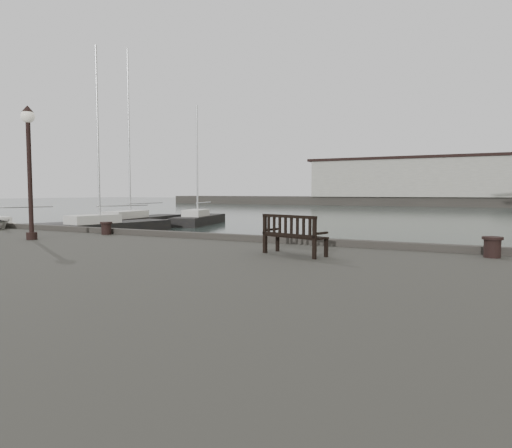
{
  "coord_description": "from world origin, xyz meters",
  "views": [
    {
      "loc": [
        5.38,
        -11.99,
        3.0
      ],
      "look_at": [
        -0.47,
        -0.5,
        2.1
      ],
      "focal_mm": 32.0,
      "sensor_mm": 36.0,
      "label": 1
    }
  ],
  "objects": [
    {
      "name": "breakwater",
      "position": [
        -4.56,
        92.0,
        4.3
      ],
      "size": [
        140.0,
        9.5,
        12.2
      ],
      "color": "#383530",
      "rests_on": "ground"
    },
    {
      "name": "ground",
      "position": [
        0.0,
        0.0,
        0.0
      ],
      "size": [
        400.0,
        400.0,
        0.0
      ],
      "primitive_type": "plane",
      "color": "black",
      "rests_on": "ground"
    },
    {
      "name": "bench",
      "position": [
        1.44,
        -2.33,
        1.85
      ],
      "size": [
        1.65,
        0.97,
        0.9
      ],
      "rotation": [
        0.0,
        0.0,
        -0.3
      ],
      "color": "black",
      "rests_on": "quay"
    },
    {
      "name": "bollard_left",
      "position": [
        -6.21,
        -0.5,
        1.77
      ],
      "size": [
        0.53,
        0.53,
        0.43
      ],
      "primitive_type": "cylinder",
      "rotation": [
        0.0,
        0.0,
        -0.4
      ],
      "color": "black",
      "rests_on": "quay"
    },
    {
      "name": "bollard_right",
      "position": [
        5.5,
        -0.71,
        1.79
      ],
      "size": [
        0.58,
        0.58,
        0.46
      ],
      "primitive_type": "cylinder",
      "rotation": [
        0.0,
        0.0,
        -0.4
      ],
      "color": "black",
      "rests_on": "quay"
    },
    {
      "name": "yacht_b",
      "position": [
        -22.32,
        18.83,
        0.25
      ],
      "size": [
        4.1,
        12.39,
        15.77
      ],
      "rotation": [
        0.0,
        0.0,
        0.12
      ],
      "color": "black",
      "rests_on": "ground"
    },
    {
      "name": "yacht_c",
      "position": [
        -19.26,
        12.42,
        0.24
      ],
      "size": [
        4.03,
        10.63,
        13.85
      ],
      "rotation": [
        0.0,
        0.0,
        -0.15
      ],
      "color": "black",
      "rests_on": "ground"
    },
    {
      "name": "yacht_d",
      "position": [
        -18.78,
        23.68,
        0.23
      ],
      "size": [
        4.66,
        9.43,
        11.53
      ],
      "rotation": [
        0.0,
        0.0,
        0.26
      ],
      "color": "black",
      "rests_on": "ground"
    },
    {
      "name": "pontoon",
      "position": [
        -20.0,
        10.0,
        0.25
      ],
      "size": [
        2.0,
        24.0,
        0.5
      ],
      "primitive_type": "cube",
      "color": "#ADABA0",
      "rests_on": "ground"
    },
    {
      "name": "lamp_post",
      "position": [
        -6.98,
        -2.78,
        4.15
      ],
      "size": [
        0.4,
        0.4,
        4.04
      ],
      "rotation": [
        0.0,
        0.0,
        0.42
      ],
      "color": "black",
      "rests_on": "quay"
    }
  ]
}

